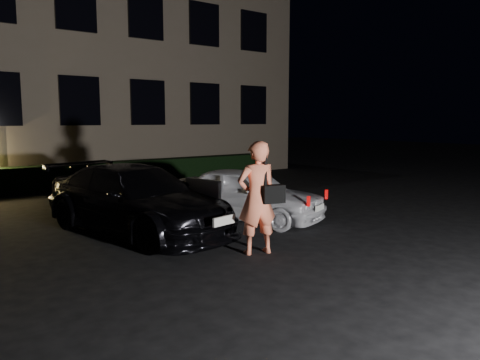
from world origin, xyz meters
TOP-DOWN VIEW (x-y plane):
  - ground at (0.00, 0.00)m, footprint 80.00×80.00m
  - building at (-0.00, 14.99)m, footprint 20.00×8.11m
  - hedge at (0.00, 10.50)m, footprint 15.00×0.70m
  - sedan at (-1.47, 3.39)m, footprint 2.84×5.10m
  - hatch at (1.08, 2.94)m, footprint 2.75×3.97m
  - man at (-0.47, 0.67)m, footprint 0.83×0.65m

SIDE VIEW (x-z plane):
  - ground at x=0.00m, z-range 0.00..0.00m
  - hedge at x=0.00m, z-range 0.00..0.85m
  - hatch at x=1.08m, z-range 0.00..1.26m
  - sedan at x=-1.47m, z-range 0.00..1.40m
  - man at x=-0.47m, z-range 0.00..1.99m
  - building at x=0.00m, z-range 0.00..12.00m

